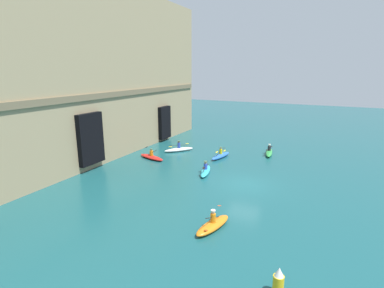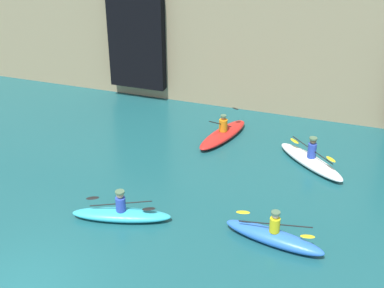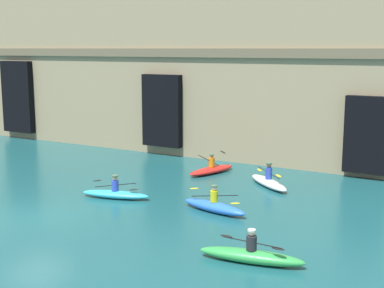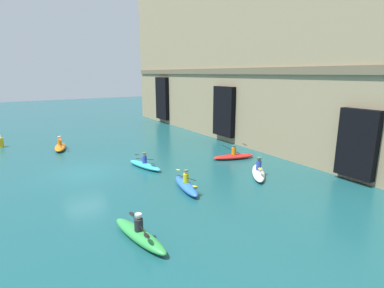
{
  "view_description": "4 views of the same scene",
  "coord_description": "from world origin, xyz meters",
  "views": [
    {
      "loc": [
        -21.7,
        -5.92,
        8.83
      ],
      "look_at": [
        3.54,
        6.31,
        1.79
      ],
      "focal_mm": 28.0,
      "sensor_mm": 36.0,
      "label": 1
    },
    {
      "loc": [
        7.87,
        -8.77,
        10.21
      ],
      "look_at": [
        2.94,
        5.46,
        2.26
      ],
      "focal_mm": 50.0,
      "sensor_mm": 36.0,
      "label": 2
    },
    {
      "loc": [
        15.89,
        -14.84,
        6.74
      ],
      "look_at": [
        2.94,
        7.65,
        2.09
      ],
      "focal_mm": 50.0,
      "sensor_mm": 36.0,
      "label": 3
    },
    {
      "loc": [
        19.42,
        -3.67,
        6.3
      ],
      "look_at": [
        1.16,
        7.58,
        1.22
      ],
      "focal_mm": 28.0,
      "sensor_mm": 36.0,
      "label": 4
    }
  ],
  "objects": [
    {
      "name": "kayak_white",
      "position": [
        6.37,
        9.28,
        0.24
      ],
      "size": [
        3.03,
        2.72,
        1.2
      ],
      "rotation": [
        0.0,
        0.0,
        5.58
      ],
      "color": "white",
      "rests_on": "ground"
    },
    {
      "name": "kayak_green",
      "position": [
        9.49,
        0.06,
        0.25
      ],
      "size": [
        3.5,
        1.25,
        1.11
      ],
      "rotation": [
        0.0,
        0.0,
        3.31
      ],
      "color": "green",
      "rests_on": "ground"
    },
    {
      "name": "marker_buoy",
      "position": [
        -10.95,
        -4.56,
        0.56
      ],
      "size": [
        0.44,
        0.44,
        1.21
      ],
      "color": "yellow",
      "rests_on": "ground"
    },
    {
      "name": "ground_plane",
      "position": [
        0.0,
        0.0,
        0.0
      ],
      "size": [
        120.0,
        120.0,
        0.0
      ],
      "primitive_type": "plane",
      "color": "#195156"
    },
    {
      "name": "cliff_bluff",
      "position": [
        -2.21,
        17.15,
        8.36
      ],
      "size": [
        41.15,
        7.74,
        16.79
      ],
      "color": "#9E8966",
      "rests_on": "ground"
    },
    {
      "name": "kayak_cyan",
      "position": [
        1.11,
        3.82,
        0.22
      ],
      "size": [
        3.28,
        1.51,
        1.08
      ],
      "rotation": [
        0.0,
        0.0,
        3.4
      ],
      "color": "#33B2C6",
      "rests_on": "ground"
    },
    {
      "name": "kayak_orange",
      "position": [
        -7.34,
        -0.29,
        0.24
      ],
      "size": [
        3.04,
        1.47,
        1.15
      ],
      "rotation": [
        0.0,
        0.0,
        6.06
      ],
      "color": "orange",
      "rests_on": "ground"
    },
    {
      "name": "kayak_blue",
      "position": [
        5.97,
        4.23,
        0.26
      ],
      "size": [
        3.23,
        1.27,
        1.15
      ],
      "rotation": [
        0.0,
        0.0,
        2.95
      ],
      "color": "blue",
      "rests_on": "ground"
    },
    {
      "name": "kayak_red",
      "position": [
        2.6,
        10.39,
        0.22
      ],
      "size": [
        1.7,
        3.34,
        1.2
      ],
      "rotation": [
        0.0,
        0.0,
        4.43
      ],
      "color": "red",
      "rests_on": "ground"
    }
  ]
}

